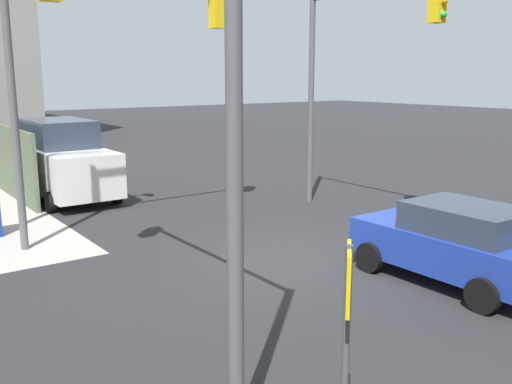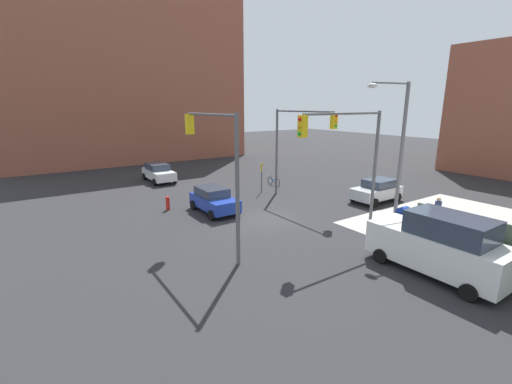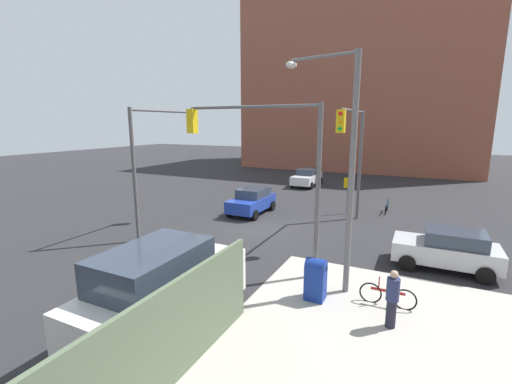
% 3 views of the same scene
% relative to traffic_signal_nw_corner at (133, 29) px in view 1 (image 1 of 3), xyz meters
% --- Properties ---
extents(ground_plane, '(120.00, 120.00, 0.00)m').
position_rel_traffic_signal_nw_corner_xyz_m(ground_plane, '(2.15, -4.50, -4.67)').
color(ground_plane, '#28282B').
extents(traffic_signal_nw_corner, '(6.10, 0.36, 6.50)m').
position_rel_traffic_signal_nw_corner_xyz_m(traffic_signal_nw_corner, '(0.00, 0.00, 0.00)').
color(traffic_signal_nw_corner, '#59595B').
rests_on(traffic_signal_nw_corner, ground).
extents(traffic_signal_se_corner, '(4.97, 0.36, 6.50)m').
position_rel_traffic_signal_nw_corner_xyz_m(traffic_signal_se_corner, '(4.78, -9.00, -0.07)').
color(traffic_signal_se_corner, '#59595B').
rests_on(traffic_signal_se_corner, ground).
extents(traffic_signal_ne_corner, '(0.36, 5.85, 6.50)m').
position_rel_traffic_signal_nw_corner_xyz_m(traffic_signal_ne_corner, '(6.65, -2.25, -0.01)').
color(traffic_signal_ne_corner, '#59595B').
rests_on(traffic_signal_ne_corner, ground).
extents(warning_sign_two_way, '(0.48, 0.48, 2.40)m').
position_rel_traffic_signal_nw_corner_xyz_m(warning_sign_two_way, '(-3.25, -0.78, -3.03)').
color(warning_sign_two_way, '#4C4C4C').
rests_on(warning_sign_two_way, ground).
extents(hatchback_blue, '(3.87, 2.02, 1.62)m').
position_rel_traffic_signal_nw_corner_xyz_m(hatchback_blue, '(-0.69, -6.38, -3.83)').
color(hatchback_blue, '#1E389E').
rests_on(hatchback_blue, ground).
extents(van_white_delivery, '(5.40, 2.32, 2.62)m').
position_rel_traffic_signal_nw_corner_xyz_m(van_white_delivery, '(12.03, -2.70, -3.39)').
color(van_white_delivery, white).
rests_on(van_white_delivery, ground).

